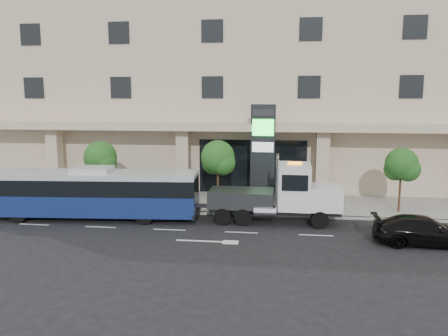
{
  "coord_description": "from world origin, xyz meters",
  "views": [
    {
      "loc": [
        1.93,
        -24.27,
        7.22
      ],
      "look_at": [
        -1.39,
        2.0,
        2.97
      ],
      "focal_mm": 35.0,
      "sensor_mm": 36.0,
      "label": 1
    }
  ],
  "objects_px": {
    "black_sedan": "(424,231)",
    "signage_pylon": "(263,152)",
    "tow_truck": "(281,195)",
    "city_bus": "(93,192)"
  },
  "relations": [
    {
      "from": "city_bus",
      "to": "tow_truck",
      "type": "xyz_separation_m",
      "value": [
        11.19,
        0.55,
        0.01
      ]
    },
    {
      "from": "city_bus",
      "to": "black_sedan",
      "type": "bearing_deg",
      "value": -12.12
    },
    {
      "from": "city_bus",
      "to": "tow_truck",
      "type": "bearing_deg",
      "value": -1.51
    },
    {
      "from": "city_bus",
      "to": "tow_truck",
      "type": "distance_m",
      "value": 11.21
    },
    {
      "from": "tow_truck",
      "to": "signage_pylon",
      "type": "height_order",
      "value": "signage_pylon"
    },
    {
      "from": "city_bus",
      "to": "signage_pylon",
      "type": "height_order",
      "value": "signage_pylon"
    },
    {
      "from": "tow_truck",
      "to": "black_sedan",
      "type": "relative_size",
      "value": 1.76
    },
    {
      "from": "city_bus",
      "to": "signage_pylon",
      "type": "bearing_deg",
      "value": 24.41
    },
    {
      "from": "black_sedan",
      "to": "signage_pylon",
      "type": "xyz_separation_m",
      "value": [
        -8.32,
        7.95,
        2.81
      ]
    },
    {
      "from": "tow_truck",
      "to": "black_sedan",
      "type": "height_order",
      "value": "tow_truck"
    }
  ]
}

